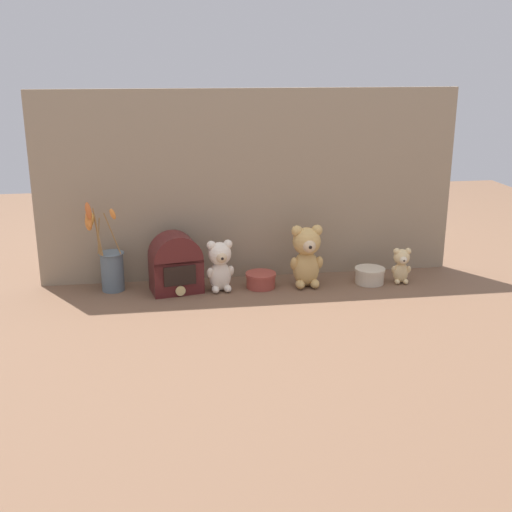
# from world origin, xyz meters

# --- Properties ---
(ground_plane) EXTENTS (4.00, 4.00, 0.00)m
(ground_plane) POSITION_xyz_m (0.00, 0.00, 0.00)
(ground_plane) COLOR brown
(backdrop_wall) EXTENTS (1.61, 0.02, 0.72)m
(backdrop_wall) POSITION_xyz_m (0.00, 0.17, 0.36)
(backdrop_wall) COLOR gray
(backdrop_wall) RESTS_ON ground
(teddy_bear_large) EXTENTS (0.13, 0.12, 0.24)m
(teddy_bear_large) POSITION_xyz_m (0.19, 0.01, 0.12)
(teddy_bear_large) COLOR tan
(teddy_bear_large) RESTS_ON ground
(teddy_bear_medium) EXTENTS (0.11, 0.10, 0.19)m
(teddy_bear_medium) POSITION_xyz_m (-0.14, 0.01, 0.10)
(teddy_bear_medium) COLOR beige
(teddy_bear_medium) RESTS_ON ground
(teddy_bear_small) EXTENTS (0.08, 0.07, 0.14)m
(teddy_bear_small) POSITION_xyz_m (0.56, -0.00, 0.07)
(teddy_bear_small) COLOR #DBBC84
(teddy_bear_small) RESTS_ON ground
(flower_vase) EXTENTS (0.13, 0.12, 0.35)m
(flower_vase) POSITION_xyz_m (-0.54, 0.07, 0.10)
(flower_vase) COLOR slate
(flower_vase) RESTS_ON ground
(vintage_radio) EXTENTS (0.20, 0.16, 0.22)m
(vintage_radio) POSITION_xyz_m (-0.30, 0.03, 0.10)
(vintage_radio) COLOR #4C1919
(vintage_radio) RESTS_ON ground
(decorative_tin_tall) EXTENTS (0.12, 0.12, 0.06)m
(decorative_tin_tall) POSITION_xyz_m (0.02, 0.02, 0.03)
(decorative_tin_tall) COLOR #993D33
(decorative_tin_tall) RESTS_ON ground
(decorative_tin_short) EXTENTS (0.12, 0.12, 0.06)m
(decorative_tin_short) POSITION_xyz_m (0.44, 0.01, 0.03)
(decorative_tin_short) COLOR beige
(decorative_tin_short) RESTS_ON ground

